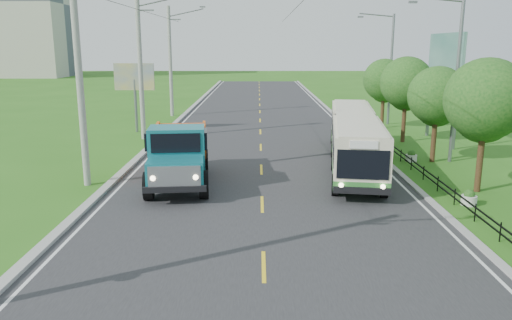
{
  "coord_description": "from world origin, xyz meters",
  "views": [
    {
      "loc": [
        -0.17,
        -13.86,
        6.47
      ],
      "look_at": [
        -0.26,
        6.06,
        1.9
      ],
      "focal_mm": 35.0,
      "sensor_mm": 36.0,
      "label": 1
    }
  ],
  "objects_px": {
    "tree_back": "(384,82)",
    "planter_mid": "(411,157)",
    "tree_fifth": "(406,85)",
    "billboard_right": "(445,63)",
    "pole_mid": "(141,66)",
    "pole_far": "(171,61)",
    "billboard_left": "(134,81)",
    "dump_truck": "(178,150)",
    "tree_third": "(486,104)",
    "pole_near": "(80,77)",
    "planter_near": "(469,198)",
    "streetlight_mid": "(454,75)",
    "streetlight_far": "(389,65)",
    "planter_far": "(378,133)",
    "tree_fourth": "(437,99)",
    "bus": "(354,135)"
  },
  "relations": [
    {
      "from": "tree_back",
      "to": "planter_mid",
      "type": "bearing_deg",
      "value": -95.91
    },
    {
      "from": "tree_fifth",
      "to": "billboard_right",
      "type": "bearing_deg",
      "value": -3.3
    },
    {
      "from": "pole_mid",
      "to": "pole_far",
      "type": "height_order",
      "value": "same"
    },
    {
      "from": "billboard_left",
      "to": "dump_truck",
      "type": "xyz_separation_m",
      "value": [
        5.56,
        -14.83,
        -2.22
      ]
    },
    {
      "from": "tree_third",
      "to": "pole_near",
      "type": "bearing_deg",
      "value": 177.29
    },
    {
      "from": "dump_truck",
      "to": "planter_near",
      "type": "bearing_deg",
      "value": -20.05
    },
    {
      "from": "pole_near",
      "to": "streetlight_mid",
      "type": "bearing_deg",
      "value": 14.81
    },
    {
      "from": "tree_back",
      "to": "billboard_right",
      "type": "xyz_separation_m",
      "value": [
        2.44,
        -6.14,
        1.69
      ]
    },
    {
      "from": "pole_far",
      "to": "streetlight_far",
      "type": "relative_size",
      "value": 1.1
    },
    {
      "from": "tree_fifth",
      "to": "planter_near",
      "type": "height_order",
      "value": "tree_fifth"
    },
    {
      "from": "tree_back",
      "to": "planter_far",
      "type": "xyz_separation_m",
      "value": [
        -1.26,
        -4.14,
        -3.37
      ]
    },
    {
      "from": "streetlight_mid",
      "to": "planter_mid",
      "type": "distance_m",
      "value": 5.05
    },
    {
      "from": "tree_fifth",
      "to": "billboard_left",
      "type": "relative_size",
      "value": 1.12
    },
    {
      "from": "billboard_left",
      "to": "dump_truck",
      "type": "relative_size",
      "value": 0.72
    },
    {
      "from": "planter_far",
      "to": "tree_back",
      "type": "bearing_deg",
      "value": 73.12
    },
    {
      "from": "tree_fourth",
      "to": "tree_back",
      "type": "distance_m",
      "value": 12.0
    },
    {
      "from": "tree_third",
      "to": "planter_near",
      "type": "distance_m",
      "value": 4.46
    },
    {
      "from": "dump_truck",
      "to": "streetlight_mid",
      "type": "bearing_deg",
      "value": 12.47
    },
    {
      "from": "tree_back",
      "to": "billboard_left",
      "type": "xyz_separation_m",
      "value": [
        -19.36,
        -2.14,
        0.21
      ]
    },
    {
      "from": "streetlight_mid",
      "to": "streetlight_far",
      "type": "distance_m",
      "value": 14.0
    },
    {
      "from": "pole_far",
      "to": "tree_fifth",
      "type": "xyz_separation_m",
      "value": [
        18.12,
        -12.86,
        -1.24
      ]
    },
    {
      "from": "pole_far",
      "to": "billboard_right",
      "type": "xyz_separation_m",
      "value": [
        20.56,
        -13.0,
        0.25
      ]
    },
    {
      "from": "tree_fourth",
      "to": "billboard_left",
      "type": "height_order",
      "value": "tree_fourth"
    },
    {
      "from": "tree_back",
      "to": "streetlight_far",
      "type": "relative_size",
      "value": 0.61
    },
    {
      "from": "pole_far",
      "to": "billboard_left",
      "type": "bearing_deg",
      "value": -97.83
    },
    {
      "from": "bus",
      "to": "planter_near",
      "type": "bearing_deg",
      "value": -55.72
    },
    {
      "from": "streetlight_mid",
      "to": "planter_near",
      "type": "height_order",
      "value": "streetlight_mid"
    },
    {
      "from": "planter_mid",
      "to": "streetlight_far",
      "type": "bearing_deg",
      "value": 81.7
    },
    {
      "from": "tree_third",
      "to": "planter_far",
      "type": "xyz_separation_m",
      "value": [
        -1.26,
        13.86,
        -3.7
      ]
    },
    {
      "from": "pole_near",
      "to": "tree_fourth",
      "type": "xyz_separation_m",
      "value": [
        18.12,
        5.14,
        -1.51
      ]
    },
    {
      "from": "streetlight_mid",
      "to": "dump_truck",
      "type": "distance_m",
      "value": 15.7
    },
    {
      "from": "pole_mid",
      "to": "pole_far",
      "type": "relative_size",
      "value": 1.0
    },
    {
      "from": "pole_near",
      "to": "streetlight_far",
      "type": "relative_size",
      "value": 1.1
    },
    {
      "from": "billboard_left",
      "to": "tree_third",
      "type": "bearing_deg",
      "value": -39.33
    },
    {
      "from": "streetlight_far",
      "to": "billboard_left",
      "type": "bearing_deg",
      "value": -168.77
    },
    {
      "from": "pole_far",
      "to": "planter_near",
      "type": "distance_m",
      "value": 32.19
    },
    {
      "from": "pole_mid",
      "to": "planter_near",
      "type": "bearing_deg",
      "value": -41.65
    },
    {
      "from": "tree_third",
      "to": "streetlight_far",
      "type": "height_order",
      "value": "streetlight_far"
    },
    {
      "from": "tree_fifth",
      "to": "dump_truck",
      "type": "bearing_deg",
      "value": -141.49
    },
    {
      "from": "tree_third",
      "to": "tree_fourth",
      "type": "relative_size",
      "value": 1.11
    },
    {
      "from": "planter_far",
      "to": "billboard_left",
      "type": "xyz_separation_m",
      "value": [
        -18.1,
        2.0,
        3.58
      ]
    },
    {
      "from": "billboard_left",
      "to": "tree_fifth",
      "type": "bearing_deg",
      "value": -11.28
    },
    {
      "from": "streetlight_far",
      "to": "billboard_left",
      "type": "height_order",
      "value": "streetlight_far"
    },
    {
      "from": "billboard_left",
      "to": "billboard_right",
      "type": "relative_size",
      "value": 0.71
    },
    {
      "from": "pole_far",
      "to": "planter_mid",
      "type": "relative_size",
      "value": 14.93
    },
    {
      "from": "tree_fourth",
      "to": "tree_fifth",
      "type": "distance_m",
      "value": 6.01
    },
    {
      "from": "streetlight_mid",
      "to": "tree_back",
      "type": "bearing_deg",
      "value": 93.7
    },
    {
      "from": "planter_mid",
      "to": "pole_far",
      "type": "bearing_deg",
      "value": 131.59
    },
    {
      "from": "tree_third",
      "to": "planter_near",
      "type": "bearing_deg",
      "value": -120.41
    },
    {
      "from": "planter_near",
      "to": "tree_third",
      "type": "bearing_deg",
      "value": 59.59
    }
  ]
}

